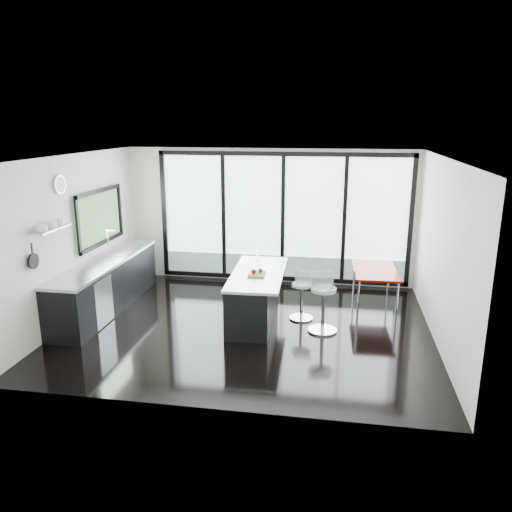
% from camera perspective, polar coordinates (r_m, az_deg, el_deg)
% --- Properties ---
extents(floor, '(6.00, 5.00, 0.00)m').
position_cam_1_polar(floor, '(8.44, -1.02, -8.06)').
color(floor, black).
rests_on(floor, ground).
extents(ceiling, '(6.00, 5.00, 0.00)m').
position_cam_1_polar(ceiling, '(7.77, -1.12, 11.27)').
color(ceiling, white).
rests_on(ceiling, wall_back).
extents(wall_back, '(6.00, 0.09, 2.80)m').
position_cam_1_polar(wall_back, '(10.36, 2.93, 3.71)').
color(wall_back, silver).
rests_on(wall_back, ground).
extents(wall_front, '(6.00, 0.00, 2.80)m').
position_cam_1_polar(wall_front, '(5.65, -5.74, -4.87)').
color(wall_front, silver).
rests_on(wall_front, ground).
extents(wall_left, '(0.26, 5.00, 2.80)m').
position_cam_1_polar(wall_left, '(9.21, -19.29, 3.26)').
color(wall_left, silver).
rests_on(wall_left, ground).
extents(wall_right, '(0.00, 5.00, 2.80)m').
position_cam_1_polar(wall_right, '(8.01, 20.53, 0.27)').
color(wall_right, silver).
rests_on(wall_right, ground).
extents(counter_cabinets, '(0.69, 3.24, 1.36)m').
position_cam_1_polar(counter_cabinets, '(9.45, -16.74, -3.13)').
color(counter_cabinets, black).
rests_on(counter_cabinets, floor).
extents(island, '(0.95, 2.10, 1.10)m').
position_cam_1_polar(island, '(8.62, -0.23, -4.49)').
color(island, black).
rests_on(island, floor).
extents(bar_stool_near, '(0.56, 0.56, 0.75)m').
position_cam_1_polar(bar_stool_near, '(8.19, 7.67, -6.09)').
color(bar_stool_near, silver).
rests_on(bar_stool_near, floor).
extents(bar_stool_far, '(0.47, 0.47, 0.65)m').
position_cam_1_polar(bar_stool_far, '(8.67, 5.23, -5.16)').
color(bar_stool_far, silver).
rests_on(bar_stool_far, floor).
extents(red_table, '(0.81, 1.35, 0.71)m').
position_cam_1_polar(red_table, '(9.46, 13.35, -3.56)').
color(red_table, '#890A00').
rests_on(red_table, floor).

